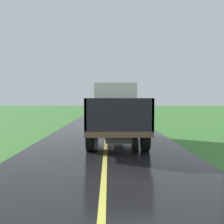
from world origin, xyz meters
TOP-DOWN VIEW (x-y plane):
  - banana_truck_near at (0.47, 11.24)m, footprint 2.38×5.82m

SIDE VIEW (x-z plane):
  - banana_truck_near at x=0.47m, z-range 0.08..2.88m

